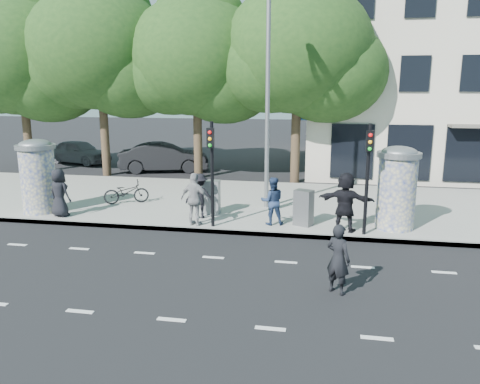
% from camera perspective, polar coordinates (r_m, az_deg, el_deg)
% --- Properties ---
extents(ground, '(120.00, 120.00, 0.00)m').
position_cam_1_polar(ground, '(11.76, -4.89, -10.33)').
color(ground, black).
rests_on(ground, ground).
extents(sidewalk, '(40.00, 8.00, 0.15)m').
position_cam_1_polar(sidewalk, '(18.72, 1.09, -1.32)').
color(sidewalk, gray).
rests_on(sidewalk, ground).
extents(curb, '(40.00, 0.10, 0.16)m').
position_cam_1_polar(curb, '(14.98, -1.35, -4.88)').
color(curb, slate).
rests_on(curb, ground).
extents(lane_dash_near, '(32.00, 0.12, 0.01)m').
position_cam_1_polar(lane_dash_near, '(9.85, -8.34, -15.15)').
color(lane_dash_near, silver).
rests_on(lane_dash_near, ground).
extents(lane_dash_far, '(32.00, 0.12, 0.01)m').
position_cam_1_polar(lane_dash_far, '(13.01, -3.27, -7.97)').
color(lane_dash_far, silver).
rests_on(lane_dash_far, ground).
extents(ad_column_left, '(1.36, 1.36, 2.65)m').
position_cam_1_polar(ad_column_left, '(18.29, -23.42, 1.99)').
color(ad_column_left, beige).
rests_on(ad_column_left, sidewalk).
extents(ad_column_right, '(1.36, 1.36, 2.65)m').
position_cam_1_polar(ad_column_right, '(15.61, 18.57, 0.72)').
color(ad_column_right, beige).
rests_on(ad_column_right, sidewalk).
extents(traffic_pole_near, '(0.22, 0.31, 3.40)m').
position_cam_1_polar(traffic_pole_near, '(14.84, -3.47, 3.49)').
color(traffic_pole_near, black).
rests_on(traffic_pole_near, sidewalk).
extents(traffic_pole_far, '(0.22, 0.31, 3.40)m').
position_cam_1_polar(traffic_pole_far, '(14.48, 15.34, 2.84)').
color(traffic_pole_far, black).
rests_on(traffic_pole_far, sidewalk).
extents(street_lamp, '(0.25, 0.93, 8.00)m').
position_cam_1_polar(street_lamp, '(17.20, 3.38, 13.31)').
color(street_lamp, slate).
rests_on(street_lamp, sidewalk).
extents(tree_far_left, '(7.20, 7.20, 9.26)m').
position_cam_1_polar(tree_far_left, '(27.96, -25.26, 14.74)').
color(tree_far_left, '#38281C').
rests_on(tree_far_left, ground).
extents(tree_mid_left, '(7.20, 7.20, 9.57)m').
position_cam_1_polar(tree_mid_left, '(25.69, -16.77, 16.37)').
color(tree_mid_left, '#38281C').
rests_on(tree_mid_left, ground).
extents(tree_near_left, '(6.80, 6.80, 8.97)m').
position_cam_1_polar(tree_near_left, '(24.05, -5.36, 16.08)').
color(tree_near_left, '#38281C').
rests_on(tree_near_left, ground).
extents(tree_center, '(7.00, 7.00, 9.30)m').
position_cam_1_polar(tree_center, '(22.85, 7.07, 16.86)').
color(tree_center, '#38281C').
rests_on(tree_center, ground).
extents(ped_a, '(0.94, 0.75, 1.69)m').
position_cam_1_polar(ped_a, '(17.46, -21.16, -0.09)').
color(ped_a, black).
rests_on(ped_a, sidewalk).
extents(ped_c, '(0.88, 0.75, 1.58)m').
position_cam_1_polar(ped_c, '(15.37, 3.95, -1.11)').
color(ped_c, navy).
rests_on(ped_c, sidewalk).
extents(ped_d, '(1.07, 0.70, 1.56)m').
position_cam_1_polar(ped_d, '(16.18, -4.92, -0.47)').
color(ped_d, black).
rests_on(ped_d, sidewalk).
extents(ped_e, '(1.13, 0.81, 1.74)m').
position_cam_1_polar(ped_e, '(15.28, -5.52, -0.90)').
color(ped_e, gray).
rests_on(ped_e, sidewalk).
extents(ped_f, '(1.84, 0.96, 1.89)m').
position_cam_1_polar(ped_f, '(14.93, 12.71, -1.19)').
color(ped_f, black).
rests_on(ped_f, sidewalk).
extents(man_road, '(0.71, 0.66, 1.62)m').
position_cam_1_polar(man_road, '(10.83, 11.88, -7.99)').
color(man_road, black).
rests_on(man_road, ground).
extents(bicycle, '(1.30, 1.80, 0.90)m').
position_cam_1_polar(bicycle, '(18.75, -13.70, -0.01)').
color(bicycle, black).
rests_on(bicycle, sidewalk).
extents(cabinet_left, '(0.58, 0.43, 1.21)m').
position_cam_1_polar(cabinet_left, '(16.71, -3.50, -0.63)').
color(cabinet_left, gray).
rests_on(cabinet_left, sidewalk).
extents(cabinet_right, '(0.68, 0.61, 1.18)m').
position_cam_1_polar(cabinet_right, '(15.42, 7.75, -1.92)').
color(cabinet_right, slate).
rests_on(cabinet_right, sidewalk).
extents(car_left, '(2.90, 4.56, 1.45)m').
position_cam_1_polar(car_left, '(30.61, -19.03, 4.67)').
color(car_left, slate).
rests_on(car_left, ground).
extents(car_mid, '(2.90, 5.14, 1.60)m').
position_cam_1_polar(car_mid, '(26.36, -9.23, 4.20)').
color(car_mid, black).
rests_on(car_mid, ground).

